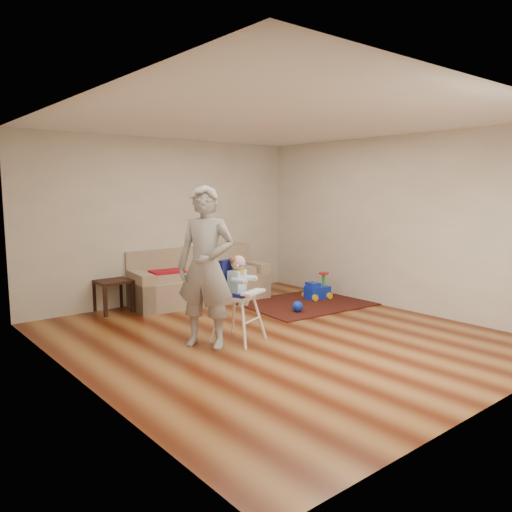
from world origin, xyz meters
TOP-DOWN VIEW (x-y plane):
  - ground at (0.00, 0.00)m, footprint 5.50×5.50m
  - room_envelope at (0.00, 0.53)m, footprint 5.04×5.52m
  - sofa at (0.32, 2.30)m, footprint 2.38×1.21m
  - side_table at (-1.08, 2.55)m, footprint 0.50×0.50m
  - area_rug at (1.62, 1.04)m, footprint 2.15×1.69m
  - ride_on_toy at (1.97, 1.15)m, footprint 0.44×0.34m
  - toy_ball at (1.06, 0.69)m, footprint 0.17×0.17m
  - high_chair at (-0.50, 0.14)m, footprint 0.65×0.65m
  - adult at (-0.90, 0.24)m, footprint 0.78×0.84m

SIDE VIEW (x-z plane):
  - ground at x=0.00m, z-range 0.00..0.00m
  - area_rug at x=1.62m, z-range 0.00..0.02m
  - toy_ball at x=1.06m, z-range 0.02..0.18m
  - ride_on_toy at x=1.97m, z-range 0.02..0.46m
  - side_table at x=-1.08m, z-range 0.00..0.50m
  - sofa at x=0.32m, z-range 0.00..0.88m
  - high_chair at x=-0.50m, z-range -0.02..1.07m
  - adult at x=-0.90m, z-range 0.00..1.93m
  - room_envelope at x=0.00m, z-range 0.52..3.24m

